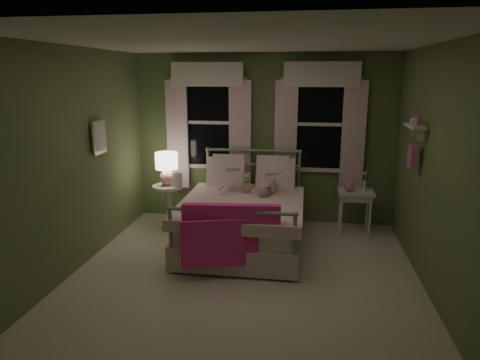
% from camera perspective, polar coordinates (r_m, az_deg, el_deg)
% --- Properties ---
extents(room_shell, '(4.20, 4.20, 4.20)m').
position_cam_1_polar(room_shell, '(4.62, 0.48, 1.66)').
color(room_shell, beige).
rests_on(room_shell, ground).
extents(bed, '(1.58, 2.04, 1.18)m').
position_cam_1_polar(bed, '(5.83, 0.53, -5.06)').
color(bed, white).
rests_on(bed, ground).
extents(pink_throw, '(1.10, 0.35, 0.71)m').
position_cam_1_polar(pink_throw, '(4.80, -1.25, -6.46)').
color(pink_throw, '#FF3199').
rests_on(pink_throw, bed).
extents(child_left, '(0.31, 0.22, 0.80)m').
position_cam_1_polar(child_left, '(6.12, -1.49, 1.56)').
color(child_left, '#F7D1DD').
rests_on(child_left, bed).
extents(child_right, '(0.42, 0.35, 0.80)m').
position_cam_1_polar(child_right, '(6.04, 3.74, 1.34)').
color(child_right, '#F7D1DD').
rests_on(child_right, bed).
extents(book_left, '(0.21, 0.15, 0.26)m').
position_cam_1_polar(book_left, '(5.88, -1.92, 0.95)').
color(book_left, beige).
rests_on(book_left, child_left).
extents(book_right, '(0.22, 0.17, 0.26)m').
position_cam_1_polar(book_right, '(5.81, 3.51, 0.35)').
color(book_right, beige).
rests_on(book_right, child_right).
extents(teddy_bear, '(0.22, 0.17, 0.29)m').
position_cam_1_polar(teddy_bear, '(5.96, 0.90, -0.54)').
color(teddy_bear, tan).
rests_on(teddy_bear, bed).
extents(nightstand_left, '(0.46, 0.46, 0.65)m').
position_cam_1_polar(nightstand_left, '(6.61, -9.56, -2.64)').
color(nightstand_left, white).
rests_on(nightstand_left, ground).
extents(table_lamp, '(0.33, 0.33, 0.49)m').
position_cam_1_polar(table_lamp, '(6.48, -9.75, 1.91)').
color(table_lamp, pink).
rests_on(table_lamp, nightstand_left).
extents(book_nightstand, '(0.20, 0.25, 0.02)m').
position_cam_1_polar(book_nightstand, '(6.44, -9.02, -0.85)').
color(book_nightstand, beige).
rests_on(book_nightstand, nightstand_left).
extents(nightstand_right, '(0.50, 0.40, 0.64)m').
position_cam_1_polar(nightstand_right, '(6.41, 15.14, -2.25)').
color(nightstand_right, white).
rests_on(nightstand_right, ground).
extents(pink_toy, '(0.14, 0.19, 0.14)m').
position_cam_1_polar(pink_toy, '(6.35, 14.34, -0.86)').
color(pink_toy, pink).
rests_on(pink_toy, nightstand_right).
extents(bud_vase, '(0.06, 0.06, 0.28)m').
position_cam_1_polar(bud_vase, '(6.41, 16.29, -0.10)').
color(bud_vase, white).
rests_on(bud_vase, nightstand_right).
extents(window_left, '(1.34, 0.13, 1.96)m').
position_cam_1_polar(window_left, '(6.70, -4.25, 8.24)').
color(window_left, black).
rests_on(window_left, room_shell).
extents(window_right, '(1.34, 0.13, 1.96)m').
position_cam_1_polar(window_right, '(6.53, 10.59, 7.90)').
color(window_right, black).
rests_on(window_right, room_shell).
extents(wall_shelf, '(0.15, 0.50, 0.60)m').
position_cam_1_polar(wall_shelf, '(5.37, 22.20, 4.78)').
color(wall_shelf, white).
rests_on(wall_shelf, room_shell).
extents(framed_picture, '(0.03, 0.32, 0.42)m').
position_cam_1_polar(framed_picture, '(5.75, -18.28, 5.41)').
color(framed_picture, beige).
rests_on(framed_picture, room_shell).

